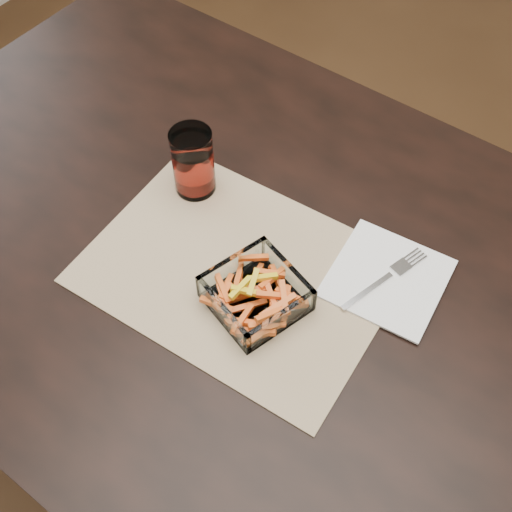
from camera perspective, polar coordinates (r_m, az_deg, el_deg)
The scene contains 6 objects.
dining_table at distance 1.04m, azimuth 3.49°, elevation -5.16°, with size 1.60×0.90×0.75m.
placemat at distance 0.98m, azimuth -1.56°, elevation -1.32°, with size 0.45×0.33×0.00m, color tan.
glass_bowl at distance 0.93m, azimuth -0.01°, elevation -3.49°, with size 0.15×0.15×0.05m.
tumbler at distance 1.04m, azimuth -5.60°, elevation 8.16°, with size 0.07×0.07×0.12m.
napkin at distance 0.99m, azimuth 11.60°, elevation -1.92°, with size 0.16×0.16×0.00m, color white.
fork at distance 0.98m, azimuth 11.53°, elevation -1.87°, with size 0.06×0.16×0.00m.
Camera 1 is at (0.26, -0.46, 1.56)m, focal length 45.00 mm.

